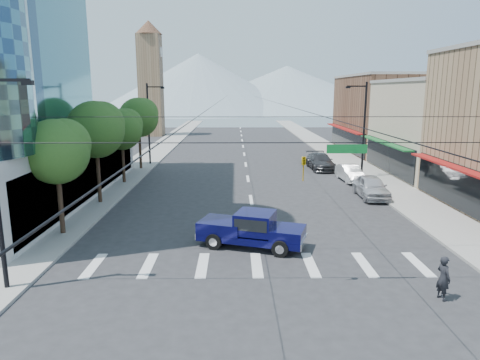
{
  "coord_description": "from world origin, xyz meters",
  "views": [
    {
      "loc": [
        -1.23,
        -17.72,
        8.21
      ],
      "look_at": [
        -0.93,
        7.13,
        3.0
      ],
      "focal_mm": 32.0,
      "sensor_mm": 36.0,
      "label": 1
    }
  ],
  "objects": [
    {
      "name": "tree_near",
      "position": [
        -11.07,
        6.1,
        4.99
      ],
      "size": [
        3.65,
        3.64,
        6.71
      ],
      "color": "black",
      "rests_on": "ground"
    },
    {
      "name": "parked_car_mid",
      "position": [
        9.4,
        20.86,
        0.74
      ],
      "size": [
        1.88,
        4.61,
        1.49
      ],
      "primitive_type": "imported",
      "rotation": [
        0.0,
        0.0,
        0.07
      ],
      "color": "silver",
      "rests_on": "ground"
    },
    {
      "name": "pickup_truck",
      "position": [
        -0.38,
        4.01,
        1.01
      ],
      "size": [
        6.03,
        3.66,
        1.93
      ],
      "rotation": [
        0.0,
        0.0,
        -0.31
      ],
      "color": "#070739",
      "rests_on": "ground"
    },
    {
      "name": "signal_rig",
      "position": [
        0.19,
        -1.0,
        4.64
      ],
      "size": [
        21.8,
        0.2,
        9.0
      ],
      "color": "black",
      "rests_on": "ground"
    },
    {
      "name": "lamp_pole_nw",
      "position": [
        -10.67,
        30.0,
        4.94
      ],
      "size": [
        2.0,
        0.25,
        9.0
      ],
      "color": "black",
      "rests_on": "ground"
    },
    {
      "name": "pedestrian",
      "position": [
        7.05,
        -2.0,
        0.91
      ],
      "size": [
        0.6,
        0.76,
        1.82
      ],
      "primitive_type": "imported",
      "rotation": [
        0.0,
        0.0,
        1.85
      ],
      "color": "black",
      "rests_on": "ground"
    },
    {
      "name": "parked_car_near",
      "position": [
        9.4,
        14.66,
        0.86
      ],
      "size": [
        2.17,
        5.1,
        1.72
      ],
      "primitive_type": "imported",
      "rotation": [
        0.0,
        0.0,
        -0.03
      ],
      "color": "#BAB9BF",
      "rests_on": "ground"
    },
    {
      "name": "shop_mid",
      "position": [
        20.0,
        24.0,
        4.5
      ],
      "size": [
        12.0,
        14.0,
        9.0
      ],
      "primitive_type": "cube",
      "color": "tan",
      "rests_on": "ground"
    },
    {
      "name": "parked_car_far",
      "position": [
        7.84,
        26.97,
        0.83
      ],
      "size": [
        2.52,
        5.8,
        1.66
      ],
      "primitive_type": "imported",
      "rotation": [
        0.0,
        0.0,
        0.03
      ],
      "color": "#323235",
      "rests_on": "ground"
    },
    {
      "name": "mountain_right",
      "position": [
        20.0,
        160.0,
        9.0
      ],
      "size": [
        90.0,
        90.0,
        18.0
      ],
      "primitive_type": "cone",
      "color": "gray",
      "rests_on": "ground"
    },
    {
      "name": "mountain_left",
      "position": [
        -15.0,
        150.0,
        11.0
      ],
      "size": [
        80.0,
        80.0,
        22.0
      ],
      "primitive_type": "cone",
      "color": "gray",
      "rests_on": "ground"
    },
    {
      "name": "clock_tower",
      "position": [
        -16.5,
        62.0,
        10.64
      ],
      "size": [
        4.8,
        4.8,
        20.4
      ],
      "color": "#8C6B4C",
      "rests_on": "ground"
    },
    {
      "name": "sidewalk_right",
      "position": [
        12.0,
        40.0,
        0.07
      ],
      "size": [
        4.0,
        120.0,
        0.15
      ],
      "primitive_type": "cube",
      "color": "gray",
      "rests_on": "ground"
    },
    {
      "name": "tree_midnear",
      "position": [
        -11.07,
        13.1,
        5.59
      ],
      "size": [
        4.09,
        4.09,
        7.52
      ],
      "color": "black",
      "rests_on": "ground"
    },
    {
      "name": "lamp_pole_ne",
      "position": [
        10.67,
        22.0,
        4.94
      ],
      "size": [
        2.0,
        0.25,
        9.0
      ],
      "color": "black",
      "rests_on": "ground"
    },
    {
      "name": "tree_far",
      "position": [
        -11.07,
        27.1,
        5.59
      ],
      "size": [
        4.09,
        4.09,
        7.52
      ],
      "color": "black",
      "rests_on": "ground"
    },
    {
      "name": "sidewalk_left",
      "position": [
        -12.0,
        40.0,
        0.07
      ],
      "size": [
        4.0,
        120.0,
        0.15
      ],
      "primitive_type": "cube",
      "color": "gray",
      "rests_on": "ground"
    },
    {
      "name": "ground",
      "position": [
        0.0,
        0.0,
        0.0
      ],
      "size": [
        160.0,
        160.0,
        0.0
      ],
      "primitive_type": "plane",
      "color": "#28282B",
      "rests_on": "ground"
    },
    {
      "name": "tree_midfar",
      "position": [
        -11.07,
        20.1,
        4.99
      ],
      "size": [
        3.65,
        3.64,
        6.71
      ],
      "color": "black",
      "rests_on": "ground"
    },
    {
      "name": "shop_far",
      "position": [
        20.0,
        40.0,
        5.0
      ],
      "size": [
        12.0,
        18.0,
        10.0
      ],
      "primitive_type": "cube",
      "color": "brown",
      "rests_on": "ground"
    }
  ]
}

